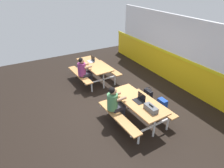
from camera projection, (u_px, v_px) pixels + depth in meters
The scene contains 11 objects.
ground_plane at pixel (110, 98), 6.97m from camera, with size 10.00×10.00×0.02m, color black.
accent_backdrop at pixel (173, 52), 7.56m from camera, with size 8.00×0.14×2.60m.
picnic_table_left at pixel (94, 68), 7.86m from camera, with size 1.89×1.63×0.74m.
picnic_table_right at pixel (137, 105), 5.58m from camera, with size 1.89×1.63×0.74m.
student_nearer at pixel (84, 70), 7.37m from camera, with size 0.37×0.53×1.21m.
student_further at pixel (115, 102), 5.49m from camera, with size 0.37×0.53×1.21m.
laptop_silver at pixel (92, 60), 8.00m from camera, with size 0.33×0.23×0.22m.
laptop_dark at pixel (140, 99), 5.46m from camera, with size 0.33×0.23×0.22m.
toolbox_grey at pixel (151, 108), 5.05m from camera, with size 0.40×0.18×0.18m.
backpack_dark at pixel (162, 106), 6.19m from camera, with size 0.30×0.22×0.44m.
tote_bag_bright at pixel (148, 94), 6.82m from camera, with size 0.34×0.21×0.43m.
Camera 1 is at (5.14, -2.81, 3.80)m, focal length 31.45 mm.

